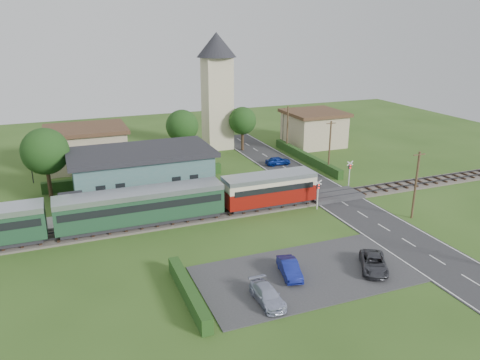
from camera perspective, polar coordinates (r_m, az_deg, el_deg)
name	(u,v)px	position (r m, az deg, el deg)	size (l,w,h in m)	color
ground	(261,216)	(48.30, 2.54, -4.45)	(120.00, 120.00, 0.00)	#2D4C19
railway_track	(253,209)	(49.94, 1.61, -3.50)	(76.00, 3.20, 0.49)	#4C443D
road	(343,203)	(52.89, 12.50, -2.76)	(6.00, 70.00, 0.05)	#28282B
car_park	(305,274)	(38.09, 7.92, -11.30)	(17.00, 9.00, 0.08)	#333335
crossing_deck	(334,195)	(54.37, 11.35, -1.86)	(6.20, 3.40, 0.45)	#333335
platform	(154,210)	(50.06, -10.47, -3.63)	(30.00, 3.00, 0.45)	gray
equipment_hut	(72,207)	(48.81, -19.81, -3.13)	(2.30, 2.30, 2.55)	beige
station_building	(142,172)	(54.61, -11.85, 0.94)	(16.00, 9.00, 5.30)	#3E6C6C
train	(108,210)	(45.80, -15.84, -3.57)	(43.20, 2.90, 3.40)	#232328
church_tower	(217,83)	(72.85, -2.82, 11.78)	(6.00, 6.00, 17.60)	beige
house_west	(87,147)	(67.52, -18.17, 3.89)	(10.80, 8.80, 5.50)	tan
house_east	(314,128)	(76.71, 8.98, 6.30)	(8.80, 8.80, 5.50)	tan
hedge_carpark	(189,292)	(34.66, -6.27, -13.44)	(0.80, 9.00, 1.20)	#193814
hedge_roadside	(306,157)	(67.69, 8.04, 2.76)	(0.80, 18.00, 1.20)	#193814
hedge_station	(137,178)	(59.47, -12.49, 0.30)	(22.00, 0.80, 1.30)	#193814
tree_a	(45,151)	(56.17, -22.67, 3.23)	(5.20, 5.20, 8.00)	#332316
tree_b	(182,126)	(67.00, -7.06, 6.53)	(4.60, 4.60, 7.34)	#332316
tree_c	(242,121)	(71.99, 0.30, 7.22)	(4.20, 4.20, 6.78)	#332316
utility_pole_b	(416,184)	(49.80, 20.63, -0.49)	(1.40, 0.22, 7.00)	#473321
utility_pole_c	(330,147)	(61.96, 10.88, 4.02)	(1.40, 0.22, 7.00)	#473321
utility_pole_d	(287,128)	(72.07, 5.81, 6.31)	(1.40, 0.22, 7.00)	#473321
crossing_signal_near	(318,190)	(49.98, 9.48, -1.25)	(0.84, 0.28, 3.28)	silver
crossing_signal_far	(350,170)	(57.56, 13.22, 1.19)	(0.84, 0.28, 3.28)	silver
streetlamp_west	(30,160)	(62.64, -24.22, 2.29)	(0.30, 0.30, 5.15)	#3F3F47
streetlamp_east	(283,125)	(77.35, 5.29, 6.73)	(0.30, 0.30, 5.15)	#3F3F47
car_on_road	(278,161)	(65.38, 4.65, 2.36)	(1.41, 3.51, 1.20)	navy
car_park_blue	(290,268)	(37.42, 6.06, -10.67)	(1.29, 3.69, 1.22)	navy
car_park_silver	(267,295)	(34.10, 3.36, -13.84)	(1.59, 3.91, 1.14)	#AAAFCB
car_park_dark	(374,263)	(39.49, 16.00, -9.72)	(1.95, 4.23, 1.17)	#34353B
pedestrian_near	(227,192)	(51.39, -1.60, -1.46)	(0.60, 0.39, 1.65)	gray
pedestrian_far	(87,208)	(49.04, -18.19, -3.31)	(0.91, 0.71, 1.86)	gray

